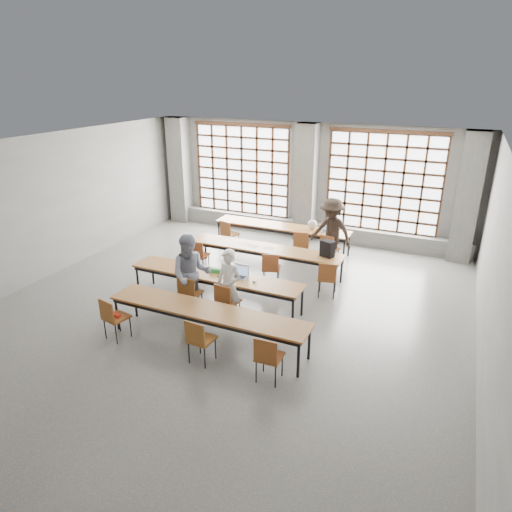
{
  "coord_description": "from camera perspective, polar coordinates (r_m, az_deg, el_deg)",
  "views": [
    {
      "loc": [
        4.22,
        -7.82,
        4.82
      ],
      "look_at": [
        0.52,
        0.4,
        1.2
      ],
      "focal_mm": 32.0,
      "sensor_mm": 36.0,
      "label": 1
    }
  ],
  "objects": [
    {
      "name": "green_box",
      "position": [
        10.11,
        -5.15,
        -1.83
      ],
      "size": [
        0.26,
        0.14,
        0.09
      ],
      "primitive_type": "cube",
      "rotation": [
        0.0,
        0.0,
        0.21
      ],
      "color": "#297E37",
      "rests_on": "desk_row_c"
    },
    {
      "name": "chair_back_left",
      "position": [
        13.29,
        -3.49,
        3.01
      ],
      "size": [
        0.52,
        0.53,
        0.88
      ],
      "color": "brown",
      "rests_on": "floor"
    },
    {
      "name": "desk_row_a",
      "position": [
        13.23,
        3.24,
        3.52
      ],
      "size": [
        4.0,
        0.7,
        0.73
      ],
      "color": "brown",
      "rests_on": "floor"
    },
    {
      "name": "ceiling",
      "position": [
        8.98,
        -4.16,
        13.36
      ],
      "size": [
        11.0,
        11.0,
        0.0
      ],
      "primitive_type": "plane",
      "rotation": [
        3.14,
        0.0,
        0.0
      ],
      "color": "silver",
      "rests_on": "floor"
    },
    {
      "name": "chair_near_mid",
      "position": [
        8.15,
        -7.15,
        -10.04
      ],
      "size": [
        0.45,
        0.45,
        0.88
      ],
      "color": "brown",
      "rests_on": "floor"
    },
    {
      "name": "backpack",
      "position": [
        11.02,
        8.91,
        0.91
      ],
      "size": [
        0.37,
        0.3,
        0.4
      ],
      "primitive_type": "cube",
      "rotation": [
        0.0,
        0.0,
        -0.36
      ],
      "color": "black",
      "rests_on": "desk_row_b"
    },
    {
      "name": "desk_row_d",
      "position": [
        8.63,
        -6.14,
        -7.04
      ],
      "size": [
        4.0,
        0.7,
        0.73
      ],
      "color": "brown",
      "rests_on": "floor"
    },
    {
      "name": "desk_row_b",
      "position": [
        11.55,
        1.13,
        0.78
      ],
      "size": [
        4.0,
        0.7,
        0.73
      ],
      "color": "brown",
      "rests_on": "floor"
    },
    {
      "name": "chair_mid_centre",
      "position": [
        10.92,
        1.86,
        -1.26
      ],
      "size": [
        0.52,
        0.52,
        0.88
      ],
      "color": "brown",
      "rests_on": "floor"
    },
    {
      "name": "chair_mid_right",
      "position": [
        10.51,
        8.9,
        -2.47
      ],
      "size": [
        0.5,
        0.5,
        0.88
      ],
      "color": "brown",
      "rests_on": "floor"
    },
    {
      "name": "mouse",
      "position": [
        9.62,
        -0.21,
        -3.18
      ],
      "size": [
        0.11,
        0.08,
        0.04
      ],
      "primitive_type": "ellipsoid",
      "rotation": [
        0.0,
        0.0,
        0.18
      ],
      "color": "silver",
      "rests_on": "desk_row_c"
    },
    {
      "name": "chair_near_left",
      "position": [
        9.18,
        -17.49,
        -7.05
      ],
      "size": [
        0.5,
        0.5,
        0.88
      ],
      "color": "brown",
      "rests_on": "floor"
    },
    {
      "name": "window_right",
      "position": [
        13.7,
        15.63,
        8.75
      ],
      "size": [
        3.32,
        0.12,
        3.0
      ],
      "color": "white",
      "rests_on": "wall_back"
    },
    {
      "name": "chair_near_right",
      "position": [
        7.64,
        1.49,
        -12.25
      ],
      "size": [
        0.44,
        0.44,
        0.88
      ],
      "color": "brown",
      "rests_on": "floor"
    },
    {
      "name": "chair_back_mid",
      "position": [
        12.46,
        5.67,
        1.63
      ],
      "size": [
        0.5,
        0.5,
        0.88
      ],
      "color": "brown",
      "rests_on": "floor"
    },
    {
      "name": "column_left",
      "position": [
        15.98,
        -9.48,
        10.49
      ],
      "size": [
        0.6,
        0.55,
        3.5
      ],
      "primitive_type": "cube",
      "color": "#52524F",
      "rests_on": "floor"
    },
    {
      "name": "paper_sheet_c",
      "position": [
        11.49,
        1.59,
        1.01
      ],
      "size": [
        0.33,
        0.27,
        0.0
      ],
      "primitive_type": "cube",
      "rotation": [
        0.0,
        0.0,
        0.21
      ],
      "color": "silver",
      "rests_on": "desk_row_b"
    },
    {
      "name": "laptop_front",
      "position": [
        9.86,
        -2.01,
        -2.26
      ],
      "size": [
        0.37,
        0.31,
        0.26
      ],
      "color": "#ADADB1",
      "rests_on": "desk_row_c"
    },
    {
      "name": "chair_back_right",
      "position": [
        12.25,
        9.06,
        1.11
      ],
      "size": [
        0.51,
        0.51,
        0.88
      ],
      "color": "brown",
      "rests_on": "floor"
    },
    {
      "name": "student_female",
      "position": [
        9.73,
        -8.11,
        -2.27
      ],
      "size": [
        1.07,
        0.99,
        1.75
      ],
      "primitive_type": "imported",
      "rotation": [
        0.0,
        0.0,
        0.5
      ],
      "color": "navy",
      "rests_on": "floor"
    },
    {
      "name": "chair_front_left",
      "position": [
        9.78,
        -8.38,
        -4.38
      ],
      "size": [
        0.45,
        0.45,
        0.88
      ],
      "color": "brown",
      "rests_on": "floor"
    },
    {
      "name": "wall_left",
      "position": [
        12.47,
        -24.72,
        5.59
      ],
      "size": [
        0.0,
        11.0,
        11.0
      ],
      "primitive_type": "plane",
      "rotation": [
        1.57,
        0.0,
        1.57
      ],
      "color": "#60605D",
      "rests_on": "floor"
    },
    {
      "name": "floor",
      "position": [
        10.11,
        -3.62,
        -6.67
      ],
      "size": [
        11.0,
        11.0,
        0.0
      ],
      "primitive_type": "plane",
      "color": "#52524F",
      "rests_on": "ground"
    },
    {
      "name": "paper_sheet_b",
      "position": [
        11.6,
        -0.33,
        1.22
      ],
      "size": [
        0.34,
        0.29,
        0.0
      ],
      "primitive_type": "cube",
      "rotation": [
        0.0,
        0.0,
        -0.29
      ],
      "color": "silver",
      "rests_on": "desk_row_b"
    },
    {
      "name": "phone",
      "position": [
        9.87,
        -4.48,
        -2.63
      ],
      "size": [
        0.14,
        0.1,
        0.01
      ],
      "primitive_type": "cube",
      "rotation": [
        0.0,
        0.0,
        -0.34
      ],
      "color": "black",
      "rests_on": "desk_row_c"
    },
    {
      "name": "column_mid",
      "position": [
        14.04,
        6.27,
        9.1
      ],
      "size": [
        0.6,
        0.55,
        3.5
      ],
      "primitive_type": "cube",
      "color": "#52524F",
      "rests_on": "floor"
    },
    {
      "name": "wall_right",
      "position": [
        8.43,
        27.75,
        -2.14
      ],
      "size": [
        0.0,
        11.0,
        11.0
      ],
      "primitive_type": "plane",
      "rotation": [
        1.57,
        0.0,
        -1.57
      ],
      "color": "#60605D",
      "rests_on": "floor"
    },
    {
      "name": "red_pouch",
      "position": [
        9.24,
        -17.08,
        -7.07
      ],
      "size": [
        0.22,
        0.14,
        0.06
      ],
      "primitive_type": "cube",
      "rotation": [
        0.0,
        0.0,
        -0.33
      ],
      "color": "red",
      "rests_on": "chair_near_left"
    },
    {
      "name": "student_back",
      "position": [
        12.24,
        9.41,
        2.96
      ],
      "size": [
        1.31,
        0.94,
        1.83
      ],
      "primitive_type": "imported",
      "rotation": [
        0.0,
        0.0,
        -0.24
      ],
      "color": "black",
      "rests_on": "floor"
    },
    {
      "name": "wall_back",
      "position": [
        14.3,
        6.63,
        9.32
      ],
      "size": [
        10.0,
        0.0,
        10.0
      ],
      "primitive_type": "plane",
      "rotation": [
        1.57,
        0.0,
        0.0
      ],
      "color": "#60605D",
      "rests_on": "floor"
    },
    {
      "name": "column_right",
      "position": [
        13.39,
        24.96,
        6.56
      ],
      "size": [
        0.6,
        0.55,
        3.5
      ],
      "primitive_type": "cube",
      "color": "#52524F",
      "rests_on": "floor"
    },
    {
      "name": "sill_ledge",
      "position": [
        14.52,
        6.13,
        3.38
      ],
      "size": [
        9.8,
        0.35,
        0.5
      ],
      "primitive_type": "cube",
      "color": "#52524F",
      "rests_on": "floor"
    },
    {
      "name": "window_left",
      "position": [
        15.02,
        -1.76,
        10.63
      ],
      "size": [
        3.32,
        0.12,
        3.0
      ],
      "color": "white",
      "rests_on": "wall_back"
    },
    {
      "name": "plastic_bag",
      "position": [
        12.94,
        7.06,
        3.92
      ],
      "size": [
        0.29,
        0.24,
        0.29
      ],
      "primitive_type": "ellipsoid",
      "rotation": [
        0.0,
        0.0,
        -0.14
      ],
      "color": "silver",
      "rests_on": "desk_row_a"
    },
    {
      "name": "student_male",
      "position": [
        9.36,
        -3.39,
        -3.75
      ],
      "size": [
        0.62,
        0.45,
        1.56
      ],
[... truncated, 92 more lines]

